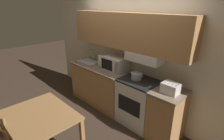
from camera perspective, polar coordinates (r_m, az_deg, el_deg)
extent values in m
plane|color=#3D2D23|center=(4.11, 4.94, -11.80)|extent=(16.00, 16.00, 0.00)
cube|color=silver|center=(3.61, 5.83, 5.67)|extent=(5.08, 0.05, 2.55)
cube|color=tan|center=(3.38, 4.06, 12.71)|extent=(2.68, 0.32, 0.66)
cube|color=white|center=(3.16, 10.70, 4.19)|extent=(0.67, 0.34, 0.16)
cube|color=tan|center=(4.09, -3.97, -4.95)|extent=(1.47, 0.58, 0.87)
cube|color=#84705B|center=(3.91, -4.14, 1.05)|extent=(1.49, 0.60, 0.04)
cube|color=tan|center=(3.17, 17.40, -14.33)|extent=(0.47, 0.58, 0.87)
cube|color=#84705B|center=(2.94, 18.35, -7.05)|extent=(0.49, 0.60, 0.04)
cube|color=white|center=(3.43, 8.50, -10.55)|extent=(0.71, 0.56, 0.88)
cube|color=black|center=(3.22, 8.93, -3.63)|extent=(0.71, 0.56, 0.03)
cube|color=black|center=(3.20, 5.41, -11.50)|extent=(0.49, 0.01, 0.31)
cylinder|color=black|center=(3.22, 5.47, -3.23)|extent=(0.10, 0.10, 0.01)
cylinder|color=black|center=(3.05, 10.06, -4.94)|extent=(0.10, 0.10, 0.01)
cylinder|color=black|center=(3.38, 7.94, -2.12)|extent=(0.10, 0.10, 0.01)
cylinder|color=black|center=(3.22, 12.41, -3.66)|extent=(0.10, 0.10, 0.01)
cylinder|color=#B7BABF|center=(3.25, 8.07, -1.93)|extent=(0.20, 0.20, 0.12)
torus|color=#B7BABF|center=(3.23, 8.12, -1.03)|extent=(0.21, 0.21, 0.01)
cylinder|color=#B7BABF|center=(3.30, 6.45, -0.79)|extent=(0.05, 0.01, 0.01)
cylinder|color=#B7BABF|center=(3.17, 9.83, -1.93)|extent=(0.05, 0.01, 0.01)
cube|color=white|center=(3.63, 1.24, 2.18)|extent=(0.50, 0.36, 0.28)
cube|color=black|center=(3.57, -1.74, 1.80)|extent=(0.31, 0.01, 0.22)
cube|color=gray|center=(3.38, 1.41, 0.73)|extent=(0.09, 0.01, 0.22)
cube|color=white|center=(2.87, 18.61, -5.60)|extent=(0.26, 0.22, 0.16)
cube|color=black|center=(2.91, 16.34, -4.39)|extent=(0.01, 0.02, 0.02)
cube|color=black|center=(2.87, 17.21, -3.69)|extent=(0.04, 0.15, 0.01)
cube|color=black|center=(2.85, 18.26, -4.03)|extent=(0.04, 0.15, 0.01)
cube|color=black|center=(2.83, 19.33, -4.37)|extent=(0.04, 0.15, 0.01)
cube|color=black|center=(2.80, 20.42, -4.71)|extent=(0.04, 0.15, 0.01)
cube|color=#B7BABF|center=(4.19, -7.59, 2.69)|extent=(0.52, 0.35, 0.02)
cube|color=#4C4F54|center=(4.18, -7.79, 2.69)|extent=(0.44, 0.26, 0.01)
cylinder|color=#B7BABF|center=(4.22, -6.27, 4.91)|extent=(0.02, 0.02, 0.26)
cylinder|color=#B7BABF|center=(4.16, -6.98, 6.45)|extent=(0.02, 0.12, 0.02)
cylinder|color=black|center=(3.90, -3.65, 1.29)|extent=(0.14, 0.14, 0.01)
cylinder|color=white|center=(3.86, -3.69, 2.99)|extent=(0.12, 0.12, 0.24)
cube|color=#9E7042|center=(2.72, -22.70, -13.52)|extent=(1.01, 0.83, 0.04)
cube|color=#9E7042|center=(3.24, -31.48, -17.46)|extent=(0.06, 0.06, 0.74)
cube|color=#9E7042|center=(3.40, -19.05, -13.31)|extent=(0.06, 0.06, 0.74)
cylinder|color=#9E7042|center=(2.79, -31.14, -16.66)|extent=(0.04, 0.04, 0.43)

